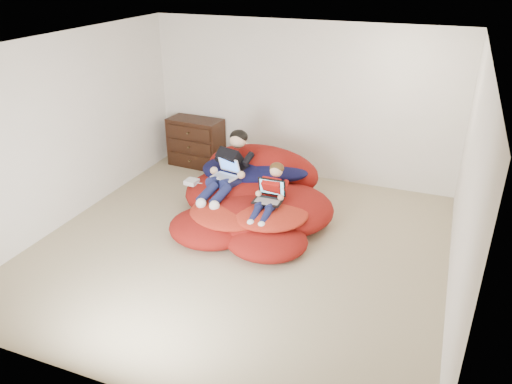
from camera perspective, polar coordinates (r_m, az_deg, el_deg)
name	(u,v)px	position (r m, az deg, el deg)	size (l,w,h in m)	color
room_shell	(240,232)	(6.29, -1.86, -4.54)	(5.10, 5.10, 2.77)	tan
dresser	(196,142)	(8.77, -6.88, 5.66)	(0.96, 0.56, 0.83)	black
beanbag_pile	(253,199)	(7.01, -0.32, -0.84)	(2.23, 2.36, 0.86)	maroon
cream_pillow	(244,151)	(7.76, -1.39, 4.76)	(0.39, 0.25, 0.25)	beige
older_boy	(230,165)	(7.02, -3.03, 3.10)	(0.45, 1.25, 0.76)	black
younger_boy	(271,191)	(6.48, 1.69, 0.07)	(0.26, 0.89, 0.58)	#B71510
laptop_white	(227,171)	(6.96, -3.37, 2.36)	(0.38, 0.38, 0.24)	silver
laptop_black	(270,195)	(6.45, 1.56, -0.33)	(0.37, 0.32, 0.27)	black
power_adapter	(192,182)	(7.22, -7.35, 1.16)	(0.17, 0.17, 0.06)	silver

